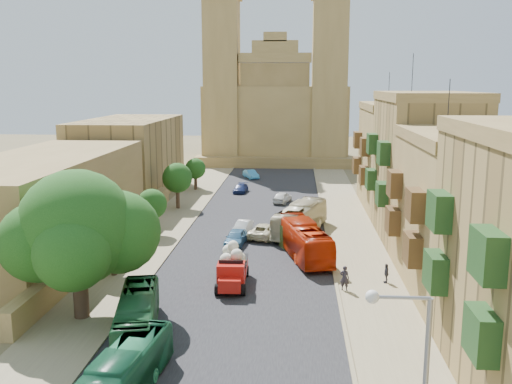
# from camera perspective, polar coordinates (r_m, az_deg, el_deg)

# --- Properties ---
(ground) EXTENTS (260.00, 260.00, 0.00)m
(ground) POSITION_cam_1_polar(r_m,az_deg,el_deg) (32.86, -3.38, -15.55)
(ground) COLOR brown
(road_surface) EXTENTS (14.00, 140.00, 0.01)m
(road_surface) POSITION_cam_1_polar(r_m,az_deg,el_deg) (61.07, 0.27, -2.98)
(road_surface) COLOR black
(road_surface) RESTS_ON ground
(sidewalk_east) EXTENTS (5.00, 140.00, 0.01)m
(sidewalk_east) POSITION_cam_1_polar(r_m,az_deg,el_deg) (61.19, 9.19, -3.09)
(sidewalk_east) COLOR #857757
(sidewalk_east) RESTS_ON ground
(sidewalk_west) EXTENTS (5.00, 140.00, 0.01)m
(sidewalk_west) POSITION_cam_1_polar(r_m,az_deg,el_deg) (62.41, -8.48, -2.80)
(sidewalk_west) COLOR #857757
(sidewalk_west) RESTS_ON ground
(kerb_east) EXTENTS (0.25, 140.00, 0.12)m
(kerb_east) POSITION_cam_1_polar(r_m,az_deg,el_deg) (61.00, 6.85, -3.02)
(kerb_east) COLOR #857757
(kerb_east) RESTS_ON ground
(kerb_west) EXTENTS (0.25, 140.00, 0.12)m
(kerb_west) POSITION_cam_1_polar(r_m,az_deg,el_deg) (61.91, -6.22, -2.80)
(kerb_west) COLOR #857757
(kerb_west) RESTS_ON ground
(townhouse_b) EXTENTS (9.00, 14.00, 14.90)m
(townhouse_b) POSITION_cam_1_polar(r_m,az_deg,el_deg) (42.86, 20.25, -1.88)
(townhouse_b) COLOR olive
(townhouse_b) RESTS_ON ground
(townhouse_c) EXTENTS (9.00, 14.00, 17.40)m
(townhouse_c) POSITION_cam_1_polar(r_m,az_deg,el_deg) (56.01, 16.45, 2.51)
(townhouse_c) COLOR olive
(townhouse_c) RESTS_ON ground
(townhouse_d) EXTENTS (9.00, 14.00, 15.90)m
(townhouse_d) POSITION_cam_1_polar(r_m,az_deg,el_deg) (69.72, 14.01, 3.57)
(townhouse_d) COLOR olive
(townhouse_d) RESTS_ON ground
(west_wall) EXTENTS (1.00, 40.00, 1.80)m
(west_wall) POSITION_cam_1_polar(r_m,az_deg,el_deg) (53.63, -13.96, -4.28)
(west_wall) COLOR olive
(west_wall) RESTS_ON ground
(west_building_low) EXTENTS (10.00, 28.00, 8.40)m
(west_building_low) POSITION_cam_1_polar(r_m,az_deg,el_deg) (53.06, -20.44, -1.15)
(west_building_low) COLOR olive
(west_building_low) RESTS_ON ground
(west_building_mid) EXTENTS (10.00, 22.00, 10.00)m
(west_building_mid) POSITION_cam_1_polar(r_m,az_deg,el_deg) (77.00, -12.52, 3.43)
(west_building_mid) COLOR olive
(west_building_mid) RESTS_ON ground
(church) EXTENTS (28.00, 22.50, 36.30)m
(church) POSITION_cam_1_polar(r_m,az_deg,el_deg) (107.97, 2.03, 8.14)
(church) COLOR olive
(church) RESTS_ON ground
(ficus_tree) EXTENTS (9.47, 8.71, 9.47)m
(ficus_tree) POSITION_cam_1_polar(r_m,az_deg,el_deg) (36.89, -17.34, -3.78)
(ficus_tree) COLOR #3A291D
(ficus_tree) RESTS_ON ground
(street_tree_a) EXTENTS (3.28, 3.28, 5.05)m
(street_tree_a) POSITION_cam_1_polar(r_m,az_deg,el_deg) (44.90, -14.19, -3.96)
(street_tree_a) COLOR #3A291D
(street_tree_a) RESTS_ON ground
(street_tree_b) EXTENTS (2.95, 2.95, 4.53)m
(street_tree_b) POSITION_cam_1_polar(r_m,az_deg,el_deg) (56.18, -10.38, -1.22)
(street_tree_b) COLOR #3A291D
(street_tree_b) RESTS_ON ground
(street_tree_c) EXTENTS (3.52, 3.52, 5.41)m
(street_tree_c) POSITION_cam_1_polar(r_m,az_deg,el_deg) (67.55, -7.88, 1.40)
(street_tree_c) COLOR #3A291D
(street_tree_c) RESTS_ON ground
(street_tree_d) EXTENTS (2.86, 2.86, 4.40)m
(street_tree_d) POSITION_cam_1_polar(r_m,az_deg,el_deg) (79.28, -6.08, 2.33)
(street_tree_d) COLOR #3A291D
(street_tree_d) RESTS_ON ground
(streetlamp) EXTENTS (2.11, 0.44, 8.22)m
(streetlamp) POSITION_cam_1_polar(r_m,az_deg,el_deg) (19.93, 15.19, -17.71)
(streetlamp) COLOR gray
(streetlamp) RESTS_ON ground
(red_truck) EXTENTS (2.32, 5.49, 3.17)m
(red_truck) POSITION_cam_1_polar(r_m,az_deg,el_deg) (41.94, -2.38, -7.52)
(red_truck) COLOR #B4150D
(red_truck) RESTS_ON ground
(olive_pickup) EXTENTS (3.87, 5.32, 2.01)m
(olive_pickup) POSITION_cam_1_polar(r_m,az_deg,el_deg) (51.02, 4.01, -4.66)
(olive_pickup) COLOR #3A4A1B
(olive_pickup) RESTS_ON ground
(bus_green_south) EXTENTS (3.00, 8.83, 2.41)m
(bus_green_south) POSITION_cam_1_polar(r_m,az_deg,el_deg) (28.59, -13.20, -17.40)
(bus_green_south) COLOR #175838
(bus_green_south) RESTS_ON ground
(bus_green_north) EXTENTS (3.82, 9.25, 2.51)m
(bus_green_north) POSITION_cam_1_polar(r_m,az_deg,el_deg) (34.60, -11.79, -12.08)
(bus_green_north) COLOR #1F5C2F
(bus_green_north) RESTS_ON ground
(bus_red_east) EXTENTS (5.00, 10.89, 2.95)m
(bus_red_east) POSITION_cam_1_polar(r_m,az_deg,el_deg) (48.87, 4.77, -4.77)
(bus_red_east) COLOR red
(bus_red_east) RESTS_ON ground
(bus_cream_east) EXTENTS (5.68, 10.82, 2.95)m
(bus_cream_east) POSITION_cam_1_polar(r_m,az_deg,el_deg) (56.26, 4.47, -2.68)
(bus_cream_east) COLOR #C4B892
(bus_cream_east) RESTS_ON ground
(car_blue_a) EXTENTS (2.05, 4.28, 1.41)m
(car_blue_a) POSITION_cam_1_polar(r_m,az_deg,el_deg) (52.29, -2.04, -4.57)
(car_blue_a) COLOR teal
(car_blue_a) RESTS_ON ground
(car_white_a) EXTENTS (1.95, 3.77, 1.18)m
(car_white_a) POSITION_cam_1_polar(r_m,az_deg,el_deg) (56.46, -1.33, -3.52)
(car_white_a) COLOR white
(car_white_a) RESTS_ON ground
(car_cream) EXTENTS (3.36, 5.32, 1.37)m
(car_cream) POSITION_cam_1_polar(r_m,az_deg,el_deg) (54.76, 0.87, -3.87)
(car_cream) COLOR beige
(car_cream) RESTS_ON ground
(car_dkblue) EXTENTS (2.00, 4.07, 1.14)m
(car_dkblue) POSITION_cam_1_polar(r_m,az_deg,el_deg) (77.15, -1.54, 0.37)
(car_dkblue) COLOR #142150
(car_dkblue) RESTS_ON ground
(car_white_b) EXTENTS (2.63, 4.30, 1.37)m
(car_white_b) POSITION_cam_1_polar(r_m,az_deg,el_deg) (70.62, 2.65, -0.53)
(car_white_b) COLOR silver
(car_white_b) RESTS_ON ground
(car_blue_b) EXTENTS (2.91, 4.16, 1.30)m
(car_blue_b) POSITION_cam_1_polar(r_m,az_deg,el_deg) (88.60, -0.51, 1.79)
(car_blue_b) COLOR #3A98CF
(car_blue_b) RESTS_ON ground
(pedestrian_a) EXTENTS (0.77, 0.62, 1.83)m
(pedestrian_a) POSITION_cam_1_polar(r_m,az_deg,el_deg) (41.57, 8.85, -8.51)
(pedestrian_a) COLOR #27222A
(pedestrian_a) RESTS_ON ground
(pedestrian_c) EXTENTS (0.36, 0.86, 1.47)m
(pedestrian_c) POSITION_cam_1_polar(r_m,az_deg,el_deg) (43.70, 12.89, -7.93)
(pedestrian_c) COLOR #34323C
(pedestrian_c) RESTS_ON ground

